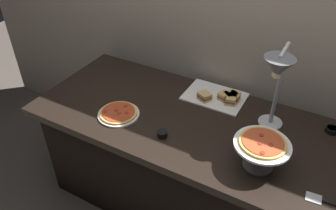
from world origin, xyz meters
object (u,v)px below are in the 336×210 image
(sauce_cup_far, at_px, (162,134))
(heat_lamp, at_px, (277,75))
(serving_spatula, at_px, (323,201))
(pizza_plate_center, at_px, (262,146))
(pizza_plate_front, at_px, (119,113))
(sauce_cup_near, at_px, (332,130))
(sandwich_platter, at_px, (220,97))

(sauce_cup_far, bearing_deg, heat_lamp, 28.15)
(sauce_cup_far, xyz_separation_m, serving_spatula, (0.86, -0.03, -0.02))
(heat_lamp, relative_size, serving_spatula, 3.05)
(sauce_cup_far, bearing_deg, pizza_plate_center, 4.57)
(pizza_plate_center, bearing_deg, sauce_cup_far, -175.43)
(pizza_plate_center, height_order, serving_spatula, pizza_plate_center)
(pizza_plate_center, bearing_deg, heat_lamp, 98.90)
(heat_lamp, relative_size, sauce_cup_far, 9.18)
(heat_lamp, relative_size, pizza_plate_front, 2.07)
(heat_lamp, distance_m, sauce_cup_near, 0.56)
(pizza_plate_center, bearing_deg, sauce_cup_near, 57.62)
(pizza_plate_front, relative_size, sandwich_platter, 0.65)
(pizza_plate_center, height_order, sauce_cup_far, pizza_plate_center)
(pizza_plate_center, bearing_deg, sandwich_platter, 130.79)
(heat_lamp, xyz_separation_m, serving_spatula, (0.36, -0.30, -0.41))
(pizza_plate_center, xyz_separation_m, sauce_cup_near, (0.29, 0.46, -0.12))
(heat_lamp, distance_m, pizza_plate_front, 0.95)
(pizza_plate_front, height_order, pizza_plate_center, pizza_plate_center)
(sauce_cup_near, distance_m, sauce_cup_far, 0.96)
(heat_lamp, height_order, pizza_plate_front, heat_lamp)
(sauce_cup_near, bearing_deg, pizza_plate_front, -158.19)
(sauce_cup_near, relative_size, sauce_cup_far, 1.22)
(sandwich_platter, distance_m, sauce_cup_far, 0.51)
(sandwich_platter, bearing_deg, pizza_plate_center, -49.21)
(pizza_plate_front, height_order, serving_spatula, pizza_plate_front)
(pizza_plate_center, distance_m, sandwich_platter, 0.60)
(sandwich_platter, bearing_deg, pizza_plate_front, -136.32)
(heat_lamp, xyz_separation_m, sauce_cup_far, (-0.50, -0.27, -0.39))
(pizza_plate_center, height_order, sauce_cup_near, pizza_plate_center)
(sandwich_platter, height_order, sauce_cup_far, sandwich_platter)
(pizza_plate_center, distance_m, serving_spatula, 0.36)
(serving_spatula, bearing_deg, sandwich_platter, 143.74)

